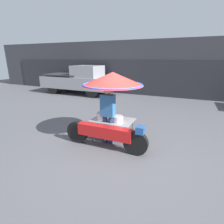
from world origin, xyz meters
The scene contains 5 objects.
ground_plane centered at (0.00, 0.00, 0.00)m, with size 36.00×36.00×0.00m, color #56565B.
shopfront_building centered at (0.00, 8.44, 1.74)m, with size 28.00×2.06×3.49m.
vendor_motorcycle_cart centered at (-0.34, 0.40, 1.50)m, with size 2.39×1.70×2.01m.
vendor_person centered at (-0.39, 0.25, 0.93)m, with size 0.38×0.22×1.65m.
pickup_truck centered at (-5.24, 6.11, 0.94)m, with size 5.10×1.76×1.91m.
Camera 1 is at (1.57, -3.96, 2.38)m, focal length 28.00 mm.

